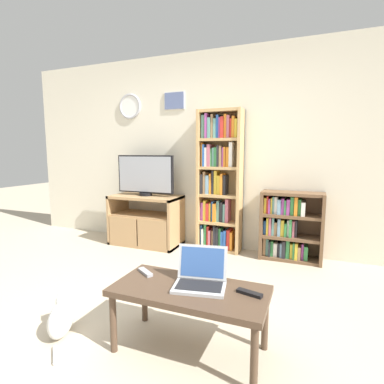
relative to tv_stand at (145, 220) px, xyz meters
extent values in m
plane|color=#BCAD93|center=(0.81, -1.81, -0.35)|extent=(18.00, 18.00, 0.00)
cube|color=beige|center=(0.81, 0.32, 0.95)|extent=(5.78, 0.06, 2.60)
torus|color=#B2B2B7|center=(-0.39, 0.28, 1.60)|extent=(0.36, 0.04, 0.36)
cylinder|color=white|center=(-0.39, 0.28, 1.60)|extent=(0.30, 0.02, 0.30)
cube|color=silver|center=(0.33, 0.28, 1.64)|extent=(0.31, 0.01, 0.24)
cube|color=slate|center=(0.33, 0.28, 1.64)|extent=(0.28, 0.02, 0.22)
cube|color=tan|center=(-0.47, 0.02, 0.00)|extent=(0.04, 0.50, 0.69)
cube|color=tan|center=(0.47, 0.02, 0.00)|extent=(0.04, 0.50, 0.69)
cube|color=tan|center=(0.00, 0.02, 0.32)|extent=(0.97, 0.50, 0.04)
cube|color=tan|center=(0.00, 0.02, -0.33)|extent=(0.97, 0.50, 0.04)
cube|color=tan|center=(0.00, 0.02, 0.07)|extent=(0.90, 0.46, 0.04)
cube|color=tan|center=(-0.23, -0.22, -0.12)|extent=(0.43, 0.02, 0.38)
cube|color=tan|center=(0.23, -0.22, -0.12)|extent=(0.43, 0.02, 0.38)
cylinder|color=black|center=(0.00, 0.03, 0.36)|extent=(0.18, 0.18, 0.04)
cube|color=black|center=(0.00, 0.03, 0.64)|extent=(0.84, 0.05, 0.52)
cube|color=#9399A3|center=(0.00, 0.00, 0.64)|extent=(0.80, 0.01, 0.48)
cube|color=tan|center=(0.76, 0.14, 0.56)|extent=(0.04, 0.25, 1.82)
cube|color=tan|center=(1.29, 0.14, 0.56)|extent=(0.04, 0.25, 1.82)
cube|color=tan|center=(1.03, 0.26, 0.56)|extent=(0.57, 0.02, 1.82)
cube|color=tan|center=(1.03, 0.14, -0.33)|extent=(0.49, 0.22, 0.04)
cube|color=tan|center=(1.03, 0.14, 0.03)|extent=(0.49, 0.22, 0.04)
cube|color=tan|center=(1.03, 0.14, 0.38)|extent=(0.49, 0.22, 0.04)
cube|color=tan|center=(1.03, 0.14, 0.74)|extent=(0.49, 0.22, 0.04)
cube|color=tan|center=(1.03, 0.14, 1.10)|extent=(0.49, 0.22, 0.04)
cube|color=tan|center=(1.03, 0.14, 1.45)|extent=(0.49, 0.22, 0.04)
cube|color=#2856A8|center=(0.80, 0.16, -0.17)|extent=(0.02, 0.16, 0.29)
cube|color=white|center=(0.82, 0.15, -0.19)|extent=(0.02, 0.19, 0.24)
cube|color=#388947|center=(0.85, 0.16, -0.16)|extent=(0.03, 0.16, 0.30)
cube|color=red|center=(0.89, 0.16, -0.17)|extent=(0.03, 0.15, 0.28)
cube|color=#B75B70|center=(0.92, 0.15, -0.20)|extent=(0.03, 0.19, 0.23)
cube|color=#93704C|center=(0.95, 0.16, -0.20)|extent=(0.03, 0.15, 0.23)
cube|color=#232328|center=(0.98, 0.15, -0.16)|extent=(0.02, 0.20, 0.30)
cube|color=#232328|center=(1.02, 0.15, -0.17)|extent=(0.04, 0.18, 0.28)
cube|color=#388947|center=(1.05, 0.16, -0.18)|extent=(0.03, 0.15, 0.26)
cube|color=#2856A8|center=(1.09, 0.15, -0.19)|extent=(0.03, 0.19, 0.24)
cube|color=#2856A8|center=(1.13, 0.15, -0.19)|extent=(0.03, 0.20, 0.25)
cube|color=red|center=(1.17, 0.15, -0.18)|extent=(0.04, 0.18, 0.26)
cube|color=orange|center=(1.21, 0.15, -0.19)|extent=(0.03, 0.19, 0.24)
cube|color=#9E4293|center=(0.81, 0.16, 0.16)|extent=(0.03, 0.16, 0.24)
cube|color=gold|center=(0.84, 0.15, 0.18)|extent=(0.04, 0.17, 0.27)
cube|color=red|center=(0.89, 0.15, 0.16)|extent=(0.04, 0.19, 0.23)
cube|color=gold|center=(0.92, 0.15, 0.16)|extent=(0.02, 0.17, 0.23)
cube|color=#2856A8|center=(0.95, 0.16, 0.17)|extent=(0.03, 0.15, 0.26)
cube|color=orange|center=(0.98, 0.15, 0.16)|extent=(0.04, 0.20, 0.23)
cube|color=#5B9389|center=(1.02, 0.16, 0.18)|extent=(0.04, 0.15, 0.27)
cube|color=#232328|center=(1.07, 0.16, 0.17)|extent=(0.04, 0.16, 0.26)
cube|color=#5B9389|center=(1.11, 0.16, 0.16)|extent=(0.03, 0.17, 0.23)
cube|color=#B75B70|center=(1.14, 0.16, 0.20)|extent=(0.04, 0.16, 0.30)
cube|color=#232328|center=(0.80, 0.15, 0.53)|extent=(0.03, 0.19, 0.26)
cube|color=#93704C|center=(0.84, 0.15, 0.55)|extent=(0.03, 0.18, 0.29)
cube|color=#759EB7|center=(0.88, 0.15, 0.52)|extent=(0.04, 0.18, 0.24)
cube|color=orange|center=(0.92, 0.16, 0.54)|extent=(0.02, 0.17, 0.27)
cube|color=#232328|center=(0.95, 0.16, 0.55)|extent=(0.03, 0.15, 0.30)
cube|color=gold|center=(0.99, 0.16, 0.55)|extent=(0.04, 0.15, 0.30)
cube|color=gold|center=(1.03, 0.16, 0.52)|extent=(0.04, 0.16, 0.24)
cube|color=orange|center=(1.07, 0.15, 0.54)|extent=(0.03, 0.18, 0.27)
cube|color=#232328|center=(1.10, 0.16, 0.53)|extent=(0.04, 0.17, 0.25)
cube|color=orange|center=(0.80, 0.16, 0.91)|extent=(0.02, 0.15, 0.30)
cube|color=#2856A8|center=(0.83, 0.15, 0.90)|extent=(0.03, 0.19, 0.28)
cube|color=white|center=(0.86, 0.15, 0.88)|extent=(0.03, 0.18, 0.24)
cube|color=#B75B70|center=(0.90, 0.15, 0.90)|extent=(0.04, 0.19, 0.28)
cube|color=#388947|center=(0.93, 0.16, 0.87)|extent=(0.02, 0.17, 0.23)
cube|color=#5B9389|center=(0.95, 0.16, 0.88)|extent=(0.02, 0.17, 0.24)
cube|color=#388947|center=(0.99, 0.15, 0.88)|extent=(0.03, 0.17, 0.24)
cube|color=#232328|center=(1.02, 0.15, 0.89)|extent=(0.02, 0.19, 0.27)
cube|color=#93704C|center=(1.05, 0.15, 0.89)|extent=(0.03, 0.19, 0.26)
cube|color=#9E4293|center=(1.08, 0.16, 0.88)|extent=(0.02, 0.17, 0.24)
cube|color=orange|center=(1.10, 0.15, 0.88)|extent=(0.02, 0.18, 0.25)
cube|color=orange|center=(1.14, 0.16, 0.88)|extent=(0.04, 0.17, 0.24)
cube|color=white|center=(1.18, 0.15, 0.91)|extent=(0.04, 0.18, 0.31)
cube|color=#5B9389|center=(0.81, 0.16, 1.26)|extent=(0.03, 0.16, 0.29)
cube|color=#388947|center=(0.83, 0.16, 1.26)|extent=(0.02, 0.16, 0.29)
cube|color=#9E4293|center=(0.86, 0.15, 1.27)|extent=(0.03, 0.20, 0.31)
cube|color=#5B9389|center=(0.90, 0.15, 1.24)|extent=(0.04, 0.19, 0.26)
cube|color=#93704C|center=(0.93, 0.15, 1.26)|extent=(0.03, 0.17, 0.29)
cube|color=#5B9389|center=(0.97, 0.16, 1.24)|extent=(0.03, 0.17, 0.24)
cube|color=#2856A8|center=(1.00, 0.16, 1.26)|extent=(0.03, 0.16, 0.29)
cube|color=#9E4293|center=(1.03, 0.15, 1.24)|extent=(0.02, 0.17, 0.25)
cube|color=red|center=(1.07, 0.15, 1.25)|extent=(0.04, 0.18, 0.26)
cube|color=orange|center=(1.10, 0.16, 1.26)|extent=(0.03, 0.16, 0.29)
cube|color=#B75B70|center=(1.14, 0.15, 1.25)|extent=(0.03, 0.18, 0.27)
cube|color=red|center=(1.17, 0.16, 1.23)|extent=(0.02, 0.16, 0.23)
cube|color=orange|center=(1.21, 0.15, 1.25)|extent=(0.03, 0.17, 0.26)
cube|color=gold|center=(1.24, 0.15, 1.23)|extent=(0.03, 0.17, 0.23)
cube|color=brown|center=(1.59, 0.12, 0.06)|extent=(0.04, 0.30, 0.82)
cube|color=brown|center=(2.27, 0.12, 0.06)|extent=(0.04, 0.30, 0.82)
cube|color=brown|center=(1.93, 0.26, 0.06)|extent=(0.71, 0.02, 0.82)
cube|color=brown|center=(1.93, 0.12, -0.33)|extent=(0.64, 0.26, 0.04)
cube|color=brown|center=(1.93, 0.12, -0.07)|extent=(0.64, 0.26, 0.04)
cube|color=brown|center=(1.93, 0.12, 0.20)|extent=(0.64, 0.26, 0.04)
cube|color=brown|center=(1.93, 0.12, 0.46)|extent=(0.64, 0.26, 0.04)
cube|color=#93704C|center=(1.63, 0.14, -0.21)|extent=(0.03, 0.20, 0.21)
cube|color=#5B9389|center=(1.67, 0.14, -0.21)|extent=(0.03, 0.19, 0.20)
cube|color=#232328|center=(1.70, 0.13, -0.22)|extent=(0.02, 0.24, 0.19)
cube|color=#388947|center=(1.72, 0.14, -0.22)|extent=(0.03, 0.20, 0.18)
cube|color=white|center=(1.76, 0.14, -0.23)|extent=(0.04, 0.20, 0.16)
cube|color=#232328|center=(1.80, 0.14, -0.23)|extent=(0.03, 0.19, 0.17)
cube|color=#759EB7|center=(1.83, 0.13, -0.23)|extent=(0.02, 0.21, 0.17)
cube|color=#232328|center=(1.86, 0.13, -0.21)|extent=(0.04, 0.23, 0.21)
cube|color=#388947|center=(1.90, 0.13, -0.20)|extent=(0.04, 0.21, 0.22)
cube|color=gold|center=(1.95, 0.14, -0.22)|extent=(0.03, 0.20, 0.18)
cube|color=#388947|center=(1.97, 0.13, -0.21)|extent=(0.02, 0.23, 0.20)
cube|color=gold|center=(2.00, 0.13, -0.21)|extent=(0.03, 0.24, 0.20)
cube|color=#93704C|center=(2.04, 0.13, -0.23)|extent=(0.03, 0.24, 0.16)
cube|color=#9E4293|center=(2.07, 0.14, -0.22)|extent=(0.03, 0.19, 0.19)
cube|color=#388947|center=(2.11, 0.13, -0.23)|extent=(0.04, 0.21, 0.16)
cube|color=#2856A8|center=(1.63, 0.14, 0.03)|extent=(0.03, 0.19, 0.17)
cube|color=gold|center=(1.66, 0.13, 0.06)|extent=(0.02, 0.22, 0.21)
cube|color=#B75B70|center=(1.69, 0.13, 0.06)|extent=(0.03, 0.23, 0.21)
cube|color=#5B9389|center=(1.73, 0.13, 0.06)|extent=(0.03, 0.21, 0.21)
cube|color=#93704C|center=(1.76, 0.13, 0.03)|extent=(0.03, 0.21, 0.16)
cube|color=#759EB7|center=(1.80, 0.13, 0.06)|extent=(0.03, 0.23, 0.21)
cube|color=gold|center=(1.83, 0.13, 0.05)|extent=(0.04, 0.21, 0.19)
cube|color=#388947|center=(1.87, 0.13, 0.03)|extent=(0.03, 0.23, 0.16)
cube|color=white|center=(1.90, 0.14, 0.05)|extent=(0.02, 0.20, 0.20)
cube|color=#388947|center=(1.93, 0.13, 0.06)|extent=(0.03, 0.24, 0.22)
cube|color=#B75B70|center=(1.96, 0.13, 0.05)|extent=(0.03, 0.21, 0.19)
cube|color=#232328|center=(1.99, 0.14, 0.05)|extent=(0.03, 0.19, 0.20)
cube|color=gold|center=(1.63, 0.13, 0.31)|extent=(0.03, 0.21, 0.19)
cube|color=red|center=(1.65, 0.13, 0.32)|extent=(0.02, 0.21, 0.21)
cube|color=#9E4293|center=(1.68, 0.13, 0.30)|extent=(0.02, 0.23, 0.18)
cube|color=gold|center=(1.70, 0.13, 0.31)|extent=(0.02, 0.20, 0.19)
cube|color=#5B9389|center=(1.72, 0.14, 0.32)|extent=(0.02, 0.19, 0.20)
cube|color=white|center=(1.75, 0.14, 0.31)|extent=(0.03, 0.20, 0.20)
cube|color=#759EB7|center=(1.79, 0.13, 0.30)|extent=(0.04, 0.23, 0.18)
cube|color=#9E4293|center=(1.83, 0.13, 0.31)|extent=(0.03, 0.21, 0.19)
cube|color=#388947|center=(1.86, 0.13, 0.30)|extent=(0.02, 0.21, 0.17)
cube|color=#9E4293|center=(1.89, 0.13, 0.31)|extent=(0.04, 0.22, 0.18)
cube|color=#388947|center=(1.93, 0.13, 0.32)|extent=(0.04, 0.21, 0.21)
cube|color=orange|center=(1.98, 0.13, 0.32)|extent=(0.04, 0.23, 0.22)
cube|color=#388947|center=(2.01, 0.14, 0.31)|extent=(0.03, 0.19, 0.19)
cube|color=white|center=(2.06, 0.13, 0.29)|extent=(0.04, 0.24, 0.16)
cube|color=#4C3828|center=(1.44, -1.87, 0.06)|extent=(0.99, 0.47, 0.04)
cylinder|color=#4C3828|center=(0.98, -2.07, -0.15)|extent=(0.04, 0.04, 0.39)
cylinder|color=#4C3828|center=(1.89, -2.07, -0.15)|extent=(0.04, 0.04, 0.39)
cylinder|color=#4C3828|center=(0.98, -1.68, -0.15)|extent=(0.04, 0.04, 0.39)
cylinder|color=#4C3828|center=(1.89, -1.68, -0.15)|extent=(0.04, 0.04, 0.39)
cube|color=#B7BABC|center=(1.50, -1.86, 0.09)|extent=(0.36, 0.28, 0.02)
cube|color=black|center=(1.50, -1.86, 0.10)|extent=(0.31, 0.21, 0.00)
cube|color=#B7BABC|center=(1.48, -1.74, 0.22)|extent=(0.34, 0.13, 0.22)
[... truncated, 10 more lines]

